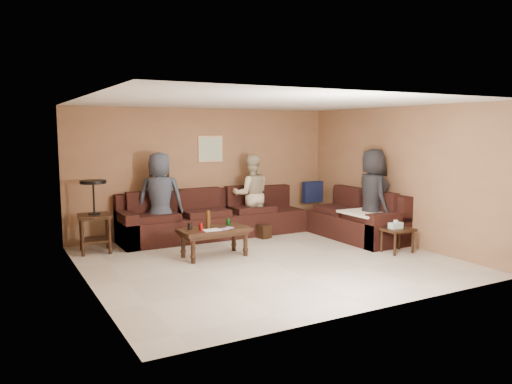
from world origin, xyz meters
The scene contains 10 objects.
room centered at (0.00, 0.00, 1.66)m, with size 5.60×5.50×2.50m.
sectional_sofa centered at (0.81, 1.52, 0.33)m, with size 4.65×2.90×0.97m.
coffee_table centered at (-0.65, 0.64, 0.40)m, with size 1.16×0.60×0.76m.
end_table_left centered at (-2.30, 1.89, 0.65)m, with size 0.60×0.60×1.24m.
side_table_right centered at (2.20, -0.59, 0.37)m, with size 0.51×0.42×0.57m.
waste_bin centered at (0.78, 1.49, 0.13)m, with size 0.22×0.22×0.26m, color black.
wall_art centered at (0.10, 2.48, 1.70)m, with size 0.52×0.04×0.52m.
person_left centered at (-1.11, 2.01, 0.84)m, with size 0.82×0.54×1.68m, color #2E3440.
person_middle centered at (0.77, 2.00, 0.79)m, with size 0.77×0.60×1.59m, color tan.
person_right centered at (2.32, 0.18, 0.87)m, with size 0.85×0.55×1.74m, color black.
Camera 1 is at (-3.89, -6.73, 2.08)m, focal length 35.00 mm.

